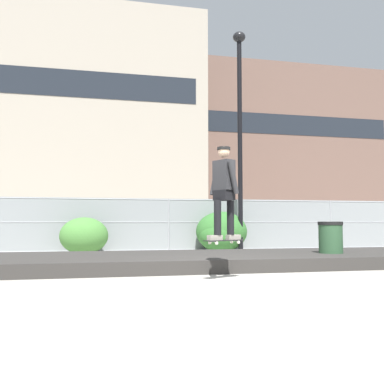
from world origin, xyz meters
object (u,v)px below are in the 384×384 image
at_px(skateboard, 224,241).
at_px(shrub_left, 84,236).
at_px(parked_car_mid, 172,227).
at_px(trash_bin, 331,243).
at_px(shrub_right, 222,232).
at_px(street_lamp, 240,116).
at_px(skater, 224,187).
at_px(parked_car_near, 37,227).
at_px(parked_car_far, 316,226).
at_px(shrub_center, 219,236).

bearing_deg(skateboard, shrub_left, 111.51).
xyz_separation_m(parked_car_mid, trash_bin, (2.45, -8.39, -0.32)).
bearing_deg(skateboard, shrub_right, 74.18).
distance_m(street_lamp, shrub_left, 6.61).
xyz_separation_m(parked_car_mid, shrub_right, (1.17, -3.44, -0.14)).
xyz_separation_m(street_lamp, shrub_left, (-5.17, 0.16, -4.12)).
relative_size(street_lamp, shrub_left, 5.06).
height_order(street_lamp, shrub_left, street_lamp).
height_order(skater, parked_car_near, skater).
distance_m(skateboard, parked_car_mid, 10.48).
height_order(skateboard, parked_car_near, parked_car_near).
distance_m(skater, shrub_right, 7.34).
xyz_separation_m(skater, parked_car_mid, (0.82, 10.44, -0.81)).
relative_size(shrub_right, trash_bin, 1.74).
distance_m(skateboard, trash_bin, 3.86).
bearing_deg(parked_car_far, skateboard, -125.46).
bearing_deg(shrub_right, street_lamp, -40.49).
xyz_separation_m(parked_car_near, parked_car_far, (11.90, 0.24, 0.00)).
xyz_separation_m(street_lamp, trash_bin, (0.74, -4.49, -4.18)).
xyz_separation_m(shrub_center, shrub_right, (0.13, 0.17, 0.14)).
height_order(shrub_left, trash_bin, shrub_left).
distance_m(skateboard, shrub_center, 7.08).
xyz_separation_m(parked_car_far, shrub_left, (-10.02, -3.66, -0.25)).
xyz_separation_m(parked_car_far, shrub_center, (-5.52, -3.53, -0.28)).
bearing_deg(parked_car_mid, parked_car_far, -0.75).
height_order(street_lamp, parked_car_near, street_lamp).
bearing_deg(skater, shrub_center, 74.78).
height_order(skateboard, shrub_center, shrub_center).
bearing_deg(shrub_center, parked_car_mid, 106.05).
bearing_deg(skateboard, parked_car_far, 54.54).
xyz_separation_m(street_lamp, shrub_right, (-0.54, 0.46, -4.01)).
xyz_separation_m(parked_car_mid, shrub_center, (1.04, -3.61, -0.28)).
xyz_separation_m(shrub_left, trash_bin, (5.91, -4.65, -0.07)).
distance_m(parked_car_far, shrub_left, 10.67).
bearing_deg(parked_car_far, parked_car_near, -178.85).
bearing_deg(skater, parked_car_far, 54.54).
bearing_deg(parked_car_far, trash_bin, -116.31).
height_order(parked_car_far, shrub_right, parked_car_far).
bearing_deg(parked_car_near, shrub_left, -61.20).
bearing_deg(shrub_left, shrub_center, 1.64).
height_order(street_lamp, parked_car_mid, street_lamp).
bearing_deg(shrub_right, parked_car_mid, 108.72).
xyz_separation_m(shrub_left, shrub_center, (4.50, 0.13, -0.03)).
height_order(parked_car_near, shrub_left, parked_car_near).
bearing_deg(shrub_left, street_lamp, -1.77).
xyz_separation_m(skateboard, shrub_center, (1.86, 6.83, -0.13)).
bearing_deg(parked_car_near, shrub_right, -25.59).
height_order(parked_car_mid, shrub_center, parked_car_mid).
bearing_deg(shrub_center, parked_car_far, 32.58).
xyz_separation_m(street_lamp, parked_car_near, (-7.04, 3.58, -3.87)).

